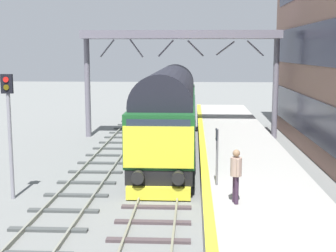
# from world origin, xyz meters

# --- Properties ---
(ground_plane) EXTENTS (140.00, 140.00, 0.00)m
(ground_plane) POSITION_xyz_m (0.00, 0.00, 0.00)
(ground_plane) COLOR slate
(ground_plane) RESTS_ON ground
(track_main) EXTENTS (2.50, 60.00, 0.15)m
(track_main) POSITION_xyz_m (0.00, 0.00, 0.06)
(track_main) COLOR gray
(track_main) RESTS_ON ground
(track_adjacent_west) EXTENTS (2.50, 60.00, 0.15)m
(track_adjacent_west) POSITION_xyz_m (-3.21, -0.00, 0.06)
(track_adjacent_west) COLOR gray
(track_adjacent_west) RESTS_ON ground
(station_platform) EXTENTS (4.00, 44.00, 1.01)m
(station_platform) POSITION_xyz_m (3.60, 0.00, 0.50)
(station_platform) COLOR #A09F9A
(station_platform) RESTS_ON ground
(diesel_locomotive) EXTENTS (2.74, 17.48, 4.68)m
(diesel_locomotive) POSITION_xyz_m (0.00, 6.46, 2.48)
(diesel_locomotive) COLOR black
(diesel_locomotive) RESTS_ON ground
(signal_post_far) EXTENTS (0.44, 0.22, 4.73)m
(signal_post_far) POSITION_xyz_m (-5.54, -2.24, 2.93)
(signal_post_far) COLOR gray
(signal_post_far) RESTS_ON ground
(platform_number_sign) EXTENTS (0.10, 0.44, 1.93)m
(platform_number_sign) POSITION_xyz_m (2.09, -3.44, 2.29)
(platform_number_sign) COLOR slate
(platform_number_sign) RESTS_ON station_platform
(waiting_passenger) EXTENTS (0.40, 0.50, 1.64)m
(waiting_passenger) POSITION_xyz_m (2.58, -5.43, 1.99)
(waiting_passenger) COLOR #382539
(waiting_passenger) RESTS_ON station_platform
(overhead_footbridge) EXTENTS (12.51, 2.00, 6.85)m
(overhead_footbridge) POSITION_xyz_m (0.45, 11.40, 6.20)
(overhead_footbridge) COLOR slate
(overhead_footbridge) RESTS_ON ground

